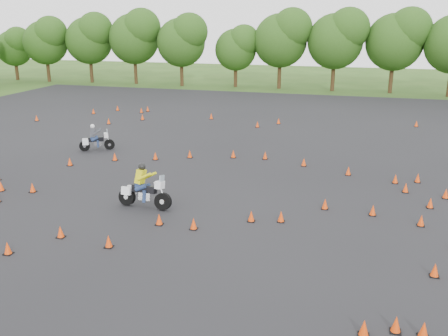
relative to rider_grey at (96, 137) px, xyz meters
name	(u,v)px	position (x,y,z in m)	size (l,w,h in m)	color
ground	(198,223)	(9.86, -9.42, -0.85)	(140.00, 140.00, 0.00)	#2D5119
asphalt_pad	(234,179)	(9.86, -3.42, -0.85)	(62.00, 62.00, 0.00)	black
treeline	(309,53)	(10.35, 25.51, 3.69)	(87.07, 32.10, 9.96)	#244614
traffic_cones	(227,174)	(9.45, -3.40, -0.62)	(35.90, 32.70, 0.45)	#E64009
rider_grey	(96,137)	(0.00, 0.00, 0.00)	(2.19, 0.67, 1.69)	#383A3F
rider_yellow	(143,187)	(7.03, -8.44, 0.14)	(2.54, 0.78, 1.96)	#C6C111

